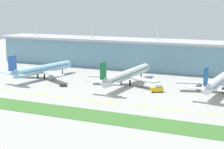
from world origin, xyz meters
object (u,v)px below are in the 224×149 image
(pushback_tug, at_px, (63,85))
(safety_cone_left_wingtip, at_px, (20,81))
(airliner_middle, at_px, (126,75))
(airliner_far, at_px, (218,81))
(fuel_truck, at_px, (157,88))
(safety_cone_nose_front, at_px, (10,84))
(airliner_near, at_px, (42,69))

(pushback_tug, height_order, safety_cone_left_wingtip, pushback_tug)
(airliner_middle, xyz_separation_m, airliner_far, (56.61, 2.54, -0.01))
(fuel_truck, bearing_deg, safety_cone_nose_front, -168.99)
(pushback_tug, bearing_deg, airliner_far, 14.64)
(safety_cone_nose_front, bearing_deg, airliner_middle, 23.56)
(airliner_middle, bearing_deg, airliner_near, -175.85)
(airliner_middle, xyz_separation_m, pushback_tug, (-34.14, -21.16, -5.36))
(fuel_truck, relative_size, pushback_tug, 1.52)
(airliner_middle, relative_size, safety_cone_nose_front, 103.32)
(fuel_truck, bearing_deg, safety_cone_left_wingtip, -175.53)
(safety_cone_left_wingtip, bearing_deg, fuel_truck, 4.47)
(pushback_tug, xyz_separation_m, safety_cone_nose_front, (-34.94, -8.96, -0.75))
(pushback_tug, relative_size, safety_cone_left_wingtip, 7.08)
(airliner_near, xyz_separation_m, pushback_tug, (27.32, -16.71, -5.35))
(airliner_far, height_order, fuel_truck, airliner_far)
(airliner_far, distance_m, safety_cone_left_wingtip, 127.84)
(airliner_near, height_order, safety_cone_nose_front, airliner_near)
(pushback_tug, bearing_deg, safety_cone_left_wingtip, 176.90)
(airliner_far, bearing_deg, airliner_near, -176.61)
(airliner_middle, distance_m, safety_cone_left_wingtip, 72.10)
(safety_cone_nose_front, bearing_deg, safety_cone_left_wingtip, 90.67)
(safety_cone_left_wingtip, bearing_deg, airliner_far, 9.83)
(airliner_far, height_order, safety_cone_nose_front, airliner_far)
(airliner_near, distance_m, safety_cone_nose_front, 27.46)
(airliner_near, distance_m, pushback_tug, 32.46)
(fuel_truck, distance_m, safety_cone_nose_front, 95.10)
(airliner_far, relative_size, safety_cone_left_wingtip, 91.77)
(safety_cone_nose_front, bearing_deg, airliner_far, 14.57)
(airliner_middle, height_order, pushback_tug, airliner_middle)
(pushback_tug, bearing_deg, safety_cone_nose_front, -165.62)
(airliner_near, xyz_separation_m, safety_cone_left_wingtip, (-7.76, -14.81, -6.10))
(fuel_truck, bearing_deg, airliner_near, 175.00)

